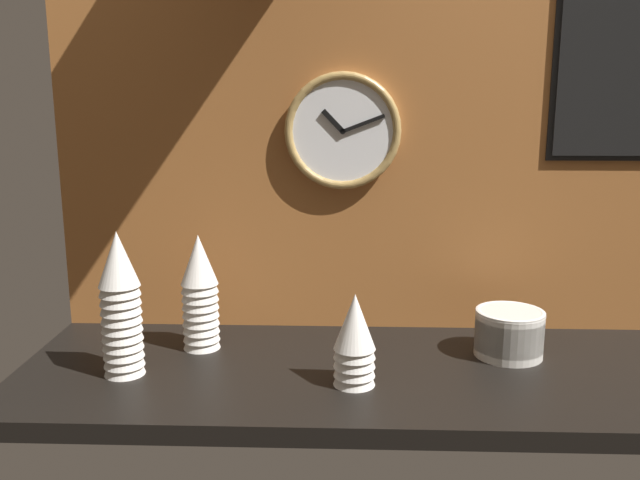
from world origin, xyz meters
The scene contains 8 objects.
ground_plane centered at (0.00, 0.00, -0.02)m, with size 1.60×0.56×0.04m, color black.
wall_tiled_back centered at (0.00, 0.27, 0.53)m, with size 1.60×0.03×1.05m.
cup_stack_left centered at (-0.43, 0.09, 0.13)m, with size 0.08×0.08×0.27m.
cup_stack_far_left centered at (-0.56, -0.06, 0.15)m, with size 0.08×0.08×0.30m.
cup_stack_center centered at (-0.08, -0.10, 0.09)m, with size 0.08×0.08×0.19m.
bowl_stack_right centered at (0.26, 0.07, 0.06)m, with size 0.15×0.15×0.11m.
wall_clock centered at (-0.11, 0.23, 0.49)m, with size 0.27×0.03×0.27m.
menu_board centered at (0.55, 0.24, 0.64)m, with size 0.37×0.01×0.45m.
Camera 1 is at (-0.11, -1.37, 0.57)m, focal length 38.00 mm.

